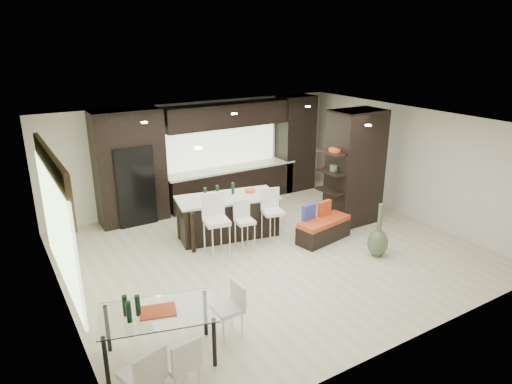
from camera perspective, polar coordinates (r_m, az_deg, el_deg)
ground at (r=9.61m, az=1.88°, el=-7.50°), size 8.00×8.00×0.00m
back_wall at (r=12.04m, az=-7.25°, el=4.75°), size 8.00×0.02×2.70m
left_wall at (r=7.78m, az=-23.56°, el=-4.86°), size 0.02×7.00×2.70m
right_wall at (r=11.68m, az=18.62°, el=3.45°), size 0.02×7.00×2.70m
ceiling at (r=8.74m, az=2.08°, el=8.54°), size 8.00×7.00×0.02m
window_left at (r=7.97m, az=-23.50°, el=-4.29°), size 0.04×3.20×1.90m
window_back at (r=12.21m, az=-4.64°, el=6.00°), size 3.40×0.04×1.20m
stone_accent at (r=7.68m, az=-24.16°, el=1.93°), size 0.08×3.00×0.80m
ceiling_spots at (r=8.95m, az=1.18°, el=8.67°), size 4.00×3.00×0.02m
back_cabinetry at (r=11.96m, az=-4.40°, el=4.75°), size 6.80×0.68×2.70m
refrigerator at (r=11.18m, az=-15.23°, el=0.97°), size 0.90×0.68×1.90m
partition_column at (r=10.95m, az=12.26°, el=3.02°), size 1.20×0.80×2.70m
kitchen_island at (r=10.21m, az=-3.55°, el=-3.03°), size 2.36×1.35×0.92m
stool_left at (r=9.23m, az=-4.92°, el=-5.07°), size 0.54×0.54×1.06m
stool_mid at (r=9.61m, az=-1.40°, el=-4.73°), size 0.41×0.41×0.84m
stool_right at (r=9.90m, az=2.08°, el=-3.66°), size 0.50×0.50×0.95m
bench at (r=10.14m, az=8.45°, el=-4.68°), size 1.35×0.71×0.49m
floor_vase at (r=9.55m, az=15.11°, el=-4.63°), size 0.48×0.48×1.13m
dining_table at (r=6.72m, az=-11.95°, el=-17.11°), size 1.73×1.26×0.75m
chair_near at (r=6.16m, az=-9.48°, el=-20.59°), size 0.47×0.47×0.77m
chair_far at (r=6.03m, az=-14.04°, el=-21.73°), size 0.55×0.55×0.82m
chair_end at (r=7.05m, az=-3.58°, el=-14.76°), size 0.41×0.41×0.75m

